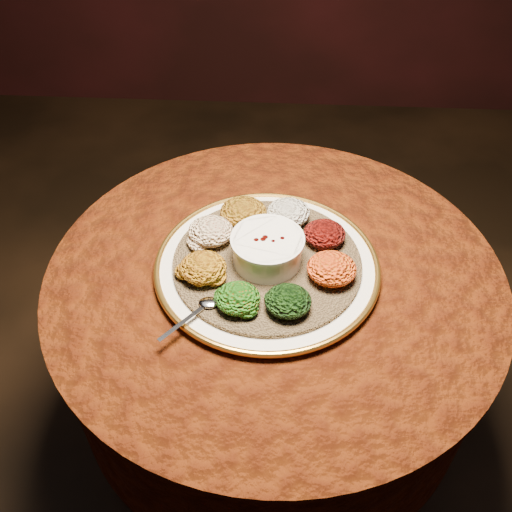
{
  "coord_description": "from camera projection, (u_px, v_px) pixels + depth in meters",
  "views": [
    {
      "loc": [
        0.01,
        -0.83,
        1.59
      ],
      "look_at": [
        -0.04,
        0.01,
        0.76
      ],
      "focal_mm": 40.0,
      "sensor_mm": 36.0,
      "label": 1
    }
  ],
  "objects": [
    {
      "name": "portion_timatim",
      "position": [
        211.0,
        231.0,
        1.2
      ],
      "size": [
        0.1,
        0.09,
        0.05
      ],
      "primitive_type": "ellipsoid",
      "color": "maroon",
      "rests_on": "injera"
    },
    {
      "name": "portion_gomen",
      "position": [
        288.0,
        301.0,
        1.07
      ],
      "size": [
        0.09,
        0.08,
        0.04
      ],
      "primitive_type": "ellipsoid",
      "color": "black",
      "rests_on": "injera"
    },
    {
      "name": "portion_tikil",
      "position": [
        332.0,
        269.0,
        1.12
      ],
      "size": [
        0.1,
        0.09,
        0.05
      ],
      "primitive_type": "ellipsoid",
      "color": "#AA7E0E",
      "rests_on": "injera"
    },
    {
      "name": "portion_mixveg",
      "position": [
        238.0,
        298.0,
        1.07
      ],
      "size": [
        0.09,
        0.08,
        0.04
      ],
      "primitive_type": "ellipsoid",
      "color": "#A3340A",
      "rests_on": "injera"
    },
    {
      "name": "injera",
      "position": [
        267.0,
        262.0,
        1.18
      ],
      "size": [
        0.5,
        0.5,
        0.01
      ],
      "primitive_type": "cylinder",
      "rotation": [
        0.0,
        0.0,
        0.37
      ],
      "color": "olive",
      "rests_on": "platter"
    },
    {
      "name": "stew_bowl",
      "position": [
        267.0,
        248.0,
        1.15
      ],
      "size": [
        0.15,
        0.15,
        0.06
      ],
      "color": "silver",
      "rests_on": "injera"
    },
    {
      "name": "platter",
      "position": [
        267.0,
        266.0,
        1.19
      ],
      "size": [
        0.49,
        0.49,
        0.02
      ],
      "rotation": [
        0.0,
        0.0,
        0.08
      ],
      "color": "white",
      "rests_on": "table"
    },
    {
      "name": "table",
      "position": [
        273.0,
        325.0,
        1.32
      ],
      "size": [
        0.96,
        0.96,
        0.73
      ],
      "color": "black",
      "rests_on": "ground"
    },
    {
      "name": "portion_ayib",
      "position": [
        288.0,
        212.0,
        1.25
      ],
      "size": [
        0.1,
        0.09,
        0.05
      ],
      "primitive_type": "ellipsoid",
      "color": "beige",
      "rests_on": "injera"
    },
    {
      "name": "portion_kitfo",
      "position": [
        325.0,
        234.0,
        1.2
      ],
      "size": [
        0.09,
        0.08,
        0.04
      ],
      "primitive_type": "ellipsoid",
      "color": "black",
      "rests_on": "injera"
    },
    {
      "name": "portion_shiro",
      "position": [
        243.0,
        212.0,
        1.25
      ],
      "size": [
        0.1,
        0.1,
        0.05
      ],
      "primitive_type": "ellipsoid",
      "color": "#865D10",
      "rests_on": "injera"
    },
    {
      "name": "portion_kik",
      "position": [
        203.0,
        268.0,
        1.13
      ],
      "size": [
        0.09,
        0.09,
        0.05
      ],
      "primitive_type": "ellipsoid",
      "color": "#B5780F",
      "rests_on": "injera"
    },
    {
      "name": "spoon",
      "position": [
        204.0,
        306.0,
        1.08
      ],
      "size": [
        0.1,
        0.11,
        0.01
      ],
      "rotation": [
        0.0,
        0.0,
        -2.27
      ],
      "color": "silver",
      "rests_on": "injera"
    }
  ]
}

